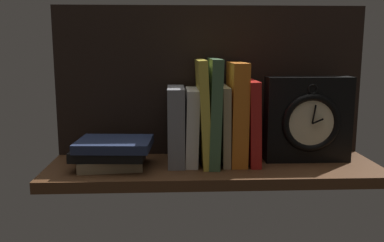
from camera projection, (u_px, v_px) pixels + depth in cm
name	position (u px, v px, depth cm)	size (l,w,h in cm)	color
ground_plane	(213.00, 170.00, 98.70)	(77.95, 23.71, 2.50)	#4C2D19
back_panel	(210.00, 81.00, 106.26)	(77.95, 1.20, 37.59)	black
book_gray_chess	(176.00, 125.00, 98.78)	(3.88, 13.82, 18.17)	gray
book_white_catcher	(192.00, 126.00, 98.99)	(2.87, 13.28, 17.72)	silver
book_yellow_seinlanguage	(203.00, 112.00, 98.52)	(2.03, 16.23, 24.53)	gold
book_green_romantic	(214.00, 111.00, 98.61)	(2.49, 16.66, 24.77)	#476B44
book_tan_shortstories	(224.00, 124.00, 99.28)	(1.78, 13.20, 18.39)	tan
book_orange_pandolfini	(237.00, 113.00, 98.94)	(3.70, 13.61, 23.88)	orange
book_red_requiem	(251.00, 121.00, 99.45)	(2.41, 14.32, 19.75)	red
framed_clock	(308.00, 120.00, 99.96)	(20.48, 6.60, 20.48)	black
book_stack_side	(112.00, 152.00, 95.59)	(18.40, 14.59, 6.68)	#9E8966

